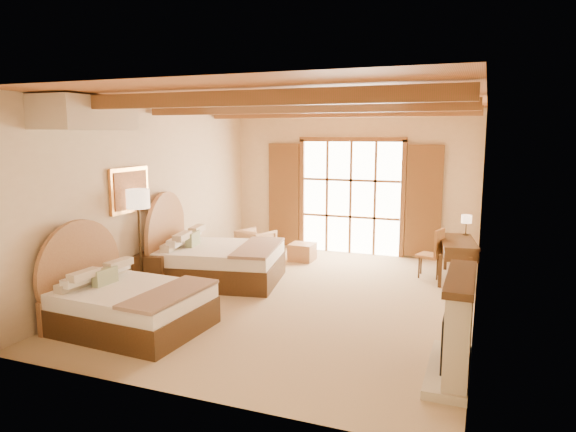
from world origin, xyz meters
The scene contains 19 objects.
floor centered at (0.00, 0.00, 0.00)m, with size 7.00×7.00×0.00m, color tan.
wall_back centered at (0.00, 3.50, 1.60)m, with size 5.50×5.50×0.00m, color beige.
wall_left centered at (-2.75, 0.00, 1.60)m, with size 7.00×7.00×0.00m, color beige.
wall_right centered at (2.75, 0.00, 1.60)m, with size 7.00×7.00×0.00m, color beige.
ceiling centered at (0.00, 0.00, 3.20)m, with size 7.00×7.00×0.00m, color #BA6C37.
ceiling_beams centered at (0.00, 0.00, 3.08)m, with size 5.39×4.60×0.18m, color brown, non-canonical shape.
french_doors centered at (0.00, 3.44, 1.25)m, with size 3.95×0.08×2.60m.
fireplace centered at (2.60, -2.00, 0.51)m, with size 0.46×1.40×1.16m.
painting centered at (-2.70, -0.75, 1.75)m, with size 0.06×0.95×0.75m.
canopy_valance centered at (-2.40, -2.00, 2.95)m, with size 0.70×1.40×0.45m, color beige.
bed_near centered at (-1.80, -2.16, 0.39)m, with size 2.02×1.57×1.28m.
bed_far centered at (-1.81, 0.34, 0.43)m, with size 2.44×2.00×1.42m.
nightstand centered at (-2.50, -0.50, 0.31)m, with size 0.52×0.52×0.63m, color #4C2E1A.
floor_lamp centered at (-2.50, -0.81, 1.51)m, with size 0.38×0.38×1.78m.
armchair centered at (-1.79, 2.24, 0.31)m, with size 0.67×0.69×0.62m, color tan.
ottoman centered at (-0.76, 2.36, 0.18)m, with size 0.50×0.50×0.36m, color #A37847.
desk centered at (2.39, 2.04, 0.40)m, with size 0.79×1.45×0.74m.
desk_chair centered at (1.92, 2.02, 0.29)m, with size 0.52×0.51×0.93m.
desk_lamp centered at (2.50, 2.61, 1.04)m, with size 0.19×0.19×0.39m.
Camera 1 is at (2.79, -7.70, 2.67)m, focal length 32.00 mm.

